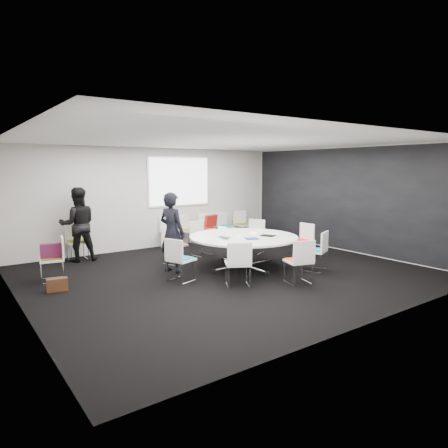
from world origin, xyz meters
TOP-DOWN VIEW (x-y plane):
  - room_shell at (0.09, 0.00)m, footprint 8.08×7.08m
  - conference_table at (0.55, 0.14)m, footprint 2.42×2.42m
  - projection_screen at (0.80, 3.46)m, footprint 1.90×0.03m
  - chair_ring_a at (2.26, -0.01)m, footprint 0.46×0.47m
  - chair_ring_b at (1.76, 1.22)m, footprint 0.60×0.61m
  - chair_ring_c at (0.48, 1.78)m, footprint 0.53×0.52m
  - chair_ring_d at (-0.53, 1.38)m, footprint 0.59×0.58m
  - chair_ring_e at (-1.14, 0.00)m, footprint 0.57×0.58m
  - chair_ring_f at (-0.42, -0.93)m, footprint 0.62×0.62m
  - chair_ring_g at (0.65, -1.47)m, footprint 0.57×0.56m
  - chair_ring_h at (1.67, -0.98)m, footprint 0.60×0.60m
  - chair_back_a at (0.26, 3.16)m, footprint 0.59×0.59m
  - chair_back_b at (0.90, 3.15)m, footprint 0.57×0.56m
  - chair_back_c at (1.55, 3.16)m, footprint 0.60×0.60m
  - chair_back_d at (2.19, 3.13)m, footprint 0.48×0.47m
  - chair_back_e at (2.89, 3.14)m, footprint 0.52×0.51m
  - chair_spare_left at (-3.20, 1.51)m, footprint 0.53×0.54m
  - chair_person_back at (-2.26, 3.17)m, footprint 0.47×0.45m
  - person_main at (-0.93, 0.75)m, footprint 0.61×0.74m
  - person_back at (-2.26, 3.00)m, footprint 0.97×0.82m
  - laptop at (0.08, 0.15)m, footprint 0.26×0.37m
  - laptop_lid at (0.06, 0.26)m, footprint 0.04×0.30m
  - notebook_black at (0.99, -0.19)m, footprint 0.32×0.36m
  - tablet_folio at (0.44, -0.29)m, footprint 0.31×0.27m
  - papers_right at (0.99, 0.33)m, footprint 0.37×0.34m
  - papers_front at (1.25, -0.01)m, footprint 0.36×0.31m
  - cup at (0.69, 0.43)m, footprint 0.08×0.08m
  - phone at (1.08, -0.27)m, footprint 0.15×0.09m
  - maroon_bag at (-3.21, 1.51)m, footprint 0.42×0.24m
  - brown_bag at (-3.30, 0.77)m, footprint 0.38×0.22m
  - red_jacket at (1.54, 2.94)m, footprint 0.46×0.25m

SIDE VIEW (x-z plane):
  - brown_bag at x=-3.30m, z-range 0.00..0.24m
  - chair_ring_a at x=2.26m, z-range -0.16..0.72m
  - chair_ring_b at x=1.76m, z-range -0.16..0.72m
  - chair_ring_c at x=0.48m, z-range -0.16..0.72m
  - chair_ring_d at x=-0.53m, z-range -0.16..0.72m
  - chair_ring_e at x=-1.14m, z-range -0.16..0.72m
  - chair_ring_f at x=-0.42m, z-range -0.16..0.72m
  - chair_ring_g at x=0.65m, z-range -0.16..0.72m
  - chair_ring_h at x=1.67m, z-range -0.16..0.72m
  - chair_back_a at x=0.26m, z-range -0.16..0.72m
  - chair_back_b at x=0.90m, z-range -0.16..0.72m
  - chair_back_c at x=1.55m, z-range -0.16..0.72m
  - chair_back_d at x=2.19m, z-range -0.16..0.72m
  - chair_back_e at x=2.89m, z-range -0.16..0.72m
  - chair_spare_left at x=-3.20m, z-range -0.16..0.72m
  - chair_person_back at x=-2.26m, z-range -0.16..0.72m
  - conference_table at x=0.55m, z-range 0.20..0.93m
  - maroon_bag at x=-3.21m, z-range 0.48..0.76m
  - red_jacket at x=1.54m, z-range 0.52..0.88m
  - papers_right at x=0.99m, z-range 0.73..0.73m
  - papers_front at x=1.25m, z-range 0.73..0.73m
  - phone at x=1.08m, z-range 0.73..0.74m
  - notebook_black at x=0.99m, z-range 0.73..0.75m
  - tablet_folio at x=0.44m, z-range 0.73..0.76m
  - laptop at x=0.08m, z-range 0.73..0.76m
  - cup at x=0.69m, z-range 0.73..0.82m
  - laptop_lid at x=0.06m, z-range 0.75..0.97m
  - person_main at x=-0.93m, z-range 0.00..1.74m
  - person_back at x=-2.26m, z-range 0.00..1.79m
  - room_shell at x=0.09m, z-range -0.04..2.84m
  - projection_screen at x=0.80m, z-range 1.17..2.53m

